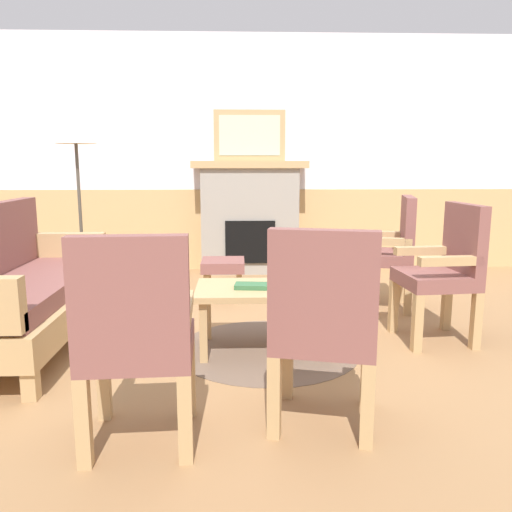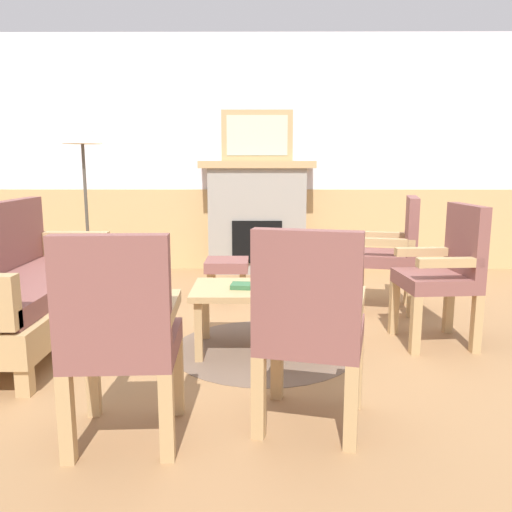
# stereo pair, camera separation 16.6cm
# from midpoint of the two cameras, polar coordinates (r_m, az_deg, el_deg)

# --- Properties ---
(ground_plane) EXTENTS (14.00, 14.00, 0.00)m
(ground_plane) POSITION_cam_midpoint_polar(r_m,az_deg,el_deg) (3.78, 1.24, -9.20)
(ground_plane) COLOR #997047
(wall_back) EXTENTS (7.20, 0.14, 2.70)m
(wall_back) POSITION_cam_midpoint_polar(r_m,az_deg,el_deg) (6.16, 0.91, 10.76)
(wall_back) COLOR white
(wall_back) RESTS_ON ground_plane
(fireplace) EXTENTS (1.30, 0.44, 1.28)m
(fireplace) POSITION_cam_midpoint_polar(r_m,az_deg,el_deg) (5.94, 0.92, 4.43)
(fireplace) COLOR gray
(fireplace) RESTS_ON ground_plane
(framed_picture) EXTENTS (0.80, 0.04, 0.56)m
(framed_picture) POSITION_cam_midpoint_polar(r_m,az_deg,el_deg) (5.92, 0.95, 13.20)
(framed_picture) COLOR tan
(framed_picture) RESTS_ON fireplace
(couch) EXTENTS (0.70, 1.80, 0.98)m
(couch) POSITION_cam_midpoint_polar(r_m,az_deg,el_deg) (3.91, -23.09, -3.31)
(couch) COLOR tan
(couch) RESTS_ON ground_plane
(coffee_table) EXTENTS (0.96, 0.56, 0.44)m
(coffee_table) POSITION_cam_midpoint_polar(r_m,az_deg,el_deg) (3.47, 2.28, -4.31)
(coffee_table) COLOR tan
(coffee_table) RESTS_ON ground_plane
(round_rug) EXTENTS (1.26, 1.26, 0.01)m
(round_rug) POSITION_cam_midpoint_polar(r_m,az_deg,el_deg) (3.59, 2.23, -10.23)
(round_rug) COLOR brown
(round_rug) RESTS_ON ground_plane
(book_on_table) EXTENTS (0.23, 0.16, 0.03)m
(book_on_table) POSITION_cam_midpoint_polar(r_m,az_deg,el_deg) (3.42, 0.46, -3.33)
(book_on_table) COLOR #33663D
(book_on_table) RESTS_ON coffee_table
(footstool) EXTENTS (0.40, 0.40, 0.36)m
(footstool) POSITION_cam_midpoint_polar(r_m,az_deg,el_deg) (4.87, -2.26, -1.27)
(footstool) COLOR tan
(footstool) RESTS_ON ground_plane
(armchair_near_fireplace) EXTENTS (0.57, 0.57, 0.98)m
(armchair_near_fireplace) POSITION_cam_midpoint_polar(r_m,az_deg,el_deg) (4.58, 16.12, 0.82)
(armchair_near_fireplace) COLOR tan
(armchair_near_fireplace) RESTS_ON ground_plane
(armchair_by_window_left) EXTENTS (0.52, 0.52, 0.98)m
(armchair_by_window_left) POSITION_cam_midpoint_polar(r_m,az_deg,el_deg) (3.84, 21.46, -1.26)
(armchair_by_window_left) COLOR tan
(armchair_by_window_left) RESTS_ON ground_plane
(armchair_front_left) EXTENTS (0.50, 0.50, 0.98)m
(armchair_front_left) POSITION_cam_midpoint_polar(r_m,az_deg,el_deg) (2.33, -12.83, -8.05)
(armchair_front_left) COLOR tan
(armchair_front_left) RESTS_ON ground_plane
(armchair_front_center) EXTENTS (0.58, 0.58, 0.98)m
(armchair_front_center) POSITION_cam_midpoint_polar(r_m,az_deg,el_deg) (2.43, 7.92, -7.12)
(armchair_front_center) COLOR tan
(armchair_front_center) RESTS_ON ground_plane
(floor_lamp_by_couch) EXTENTS (0.36, 0.36, 1.68)m
(floor_lamp_by_couch) POSITION_cam_midpoint_polar(r_m,az_deg,el_deg) (5.04, -17.76, 11.98)
(floor_lamp_by_couch) COLOR #332D28
(floor_lamp_by_couch) RESTS_ON ground_plane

